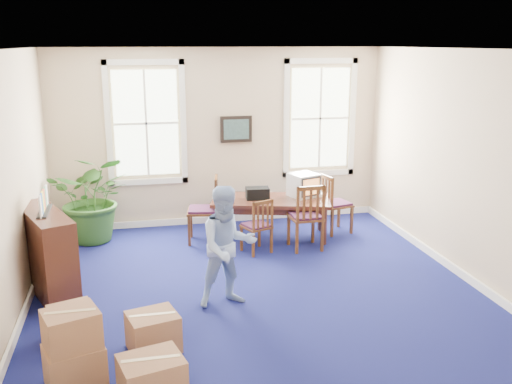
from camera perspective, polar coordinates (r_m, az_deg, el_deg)
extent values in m
plane|color=navy|center=(7.82, 0.23, -10.04)|extent=(6.50, 6.50, 0.00)
plane|color=white|center=(7.10, 0.26, 14.11)|extent=(6.50, 6.50, 0.00)
plane|color=#C8AF8D|center=(10.43, -3.67, 5.46)|extent=(6.50, 0.00, 6.50)
plane|color=#C8AF8D|center=(4.33, 9.77, -8.31)|extent=(6.50, 0.00, 6.50)
plane|color=#C8AF8D|center=(7.27, -23.49, 0.16)|extent=(0.00, 6.50, 6.50)
plane|color=#C8AF8D|center=(8.46, 20.51, 2.35)|extent=(0.00, 6.50, 6.50)
cube|color=white|center=(10.76, -3.51, -2.68)|extent=(6.00, 0.04, 0.12)
cube|color=white|center=(7.77, -22.10, -10.89)|extent=(0.04, 6.50, 0.12)
cube|color=white|center=(8.88, 19.45, -7.40)|extent=(0.04, 6.50, 0.12)
cube|color=white|center=(10.00, 6.33, -0.24)|extent=(0.17, 0.21, 0.05)
cube|color=black|center=(9.74, 0.15, -0.12)|extent=(0.41, 0.29, 0.20)
imported|color=#93AFE0|center=(7.22, -2.84, -5.48)|extent=(0.85, 0.70, 1.57)
cube|color=#482318|center=(8.14, -20.19, -5.58)|extent=(0.94, 1.52, 1.16)
imported|color=#27521B|center=(9.94, -15.92, -0.54)|extent=(1.51, 1.36, 1.51)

